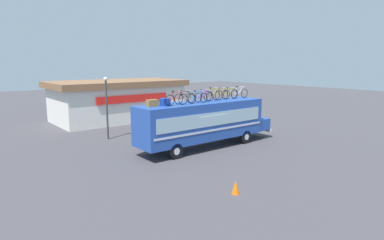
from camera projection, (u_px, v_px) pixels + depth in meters
name	position (u px, v px, depth m)	size (l,w,h in m)	color
ground_plane	(202.00, 148.00, 23.01)	(120.00, 120.00, 0.00)	#423F44
bus	(205.00, 121.00, 22.82)	(11.19, 2.42, 3.23)	#23479E
luggage_bag_1	(152.00, 103.00, 20.16)	(0.68, 0.40, 0.42)	olive
luggage_bag_2	(165.00, 102.00, 20.50)	(0.53, 0.47, 0.46)	#193899
rooftop_bicycle_1	(176.00, 99.00, 20.61)	(1.73, 0.44, 0.94)	black
rooftop_bicycle_2	(185.00, 98.00, 21.52)	(1.70, 0.44, 0.91)	black
rooftop_bicycle_3	(198.00, 98.00, 21.76)	(1.66, 0.44, 0.87)	black
rooftop_bicycle_4	(204.00, 97.00, 22.56)	(1.69, 0.44, 0.87)	black
rooftop_bicycle_5	(213.00, 95.00, 23.14)	(1.78, 0.44, 0.96)	black
rooftop_bicycle_6	(221.00, 94.00, 23.90)	(1.72, 0.44, 0.90)	black
rooftop_bicycle_7	(229.00, 94.00, 24.41)	(1.65, 0.44, 0.88)	black
rooftop_bicycle_8	(239.00, 93.00, 24.86)	(1.80, 0.44, 0.93)	black
roadside_building	(118.00, 100.00, 34.08)	(13.37, 7.15, 4.07)	silver
traffic_cone	(236.00, 187.00, 14.86)	(0.36, 0.36, 0.64)	orange
street_lamp	(107.00, 103.00, 25.12)	(0.31, 0.31, 4.83)	#38383D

